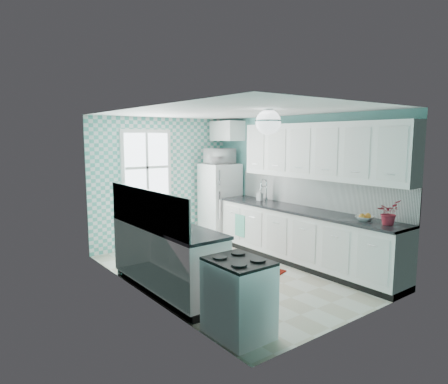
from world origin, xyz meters
TOP-DOWN VIEW (x-y plane):
  - floor at (0.00, 0.00)m, footprint 3.00×4.40m
  - ceiling at (0.00, 0.00)m, footprint 3.00×4.40m
  - wall_back at (0.00, 2.21)m, footprint 3.00×0.02m
  - wall_front at (0.00, -2.21)m, footprint 3.00×0.02m
  - wall_left at (-1.51, 0.00)m, footprint 0.02×4.40m
  - wall_right at (1.51, 0.00)m, footprint 0.02×4.40m
  - accent_wall at (0.00, 2.19)m, footprint 3.00×0.01m
  - window at (-0.35, 2.16)m, footprint 1.04×0.05m
  - backsplash_right at (1.49, -0.40)m, footprint 0.02×3.60m
  - backsplash_left at (-1.49, -0.07)m, footprint 0.02×2.15m
  - upper_cabinets_right at (1.33, -0.60)m, footprint 0.33×3.20m
  - upper_cabinet_fridge at (1.30, 1.83)m, footprint 0.40×0.74m
  - ceiling_light at (0.00, -0.80)m, footprint 0.34×0.34m
  - base_cabinets_right at (1.20, -0.40)m, footprint 0.60×3.60m
  - countertop_right at (1.19, -0.40)m, footprint 0.63×3.60m
  - base_cabinets_left at (-1.20, -0.07)m, footprint 0.60×2.15m
  - countertop_left at (-1.19, -0.07)m, footprint 0.63×2.15m
  - fridge at (1.11, 1.78)m, footprint 0.69×0.69m
  - stove at (-1.20, -1.64)m, footprint 0.55×0.68m
  - sink at (1.20, 0.66)m, footprint 0.49×0.41m
  - rug at (0.25, -0.15)m, footprint 0.95×1.14m
  - dish_towel at (0.89, 0.85)m, footprint 0.10×0.26m
  - fruit_bowl at (1.20, -1.56)m, footprint 0.29×0.29m
  - potted_plant at (1.20, -1.91)m, footprint 0.34×0.31m
  - soap_bottle at (1.25, 0.71)m, footprint 0.11×0.12m
  - microwave at (1.11, 1.78)m, footprint 0.59×0.42m

SIDE VIEW (x-z plane):
  - floor at x=0.00m, z-range -0.02..0.00m
  - rug at x=0.25m, z-range 0.00..0.02m
  - stove at x=-1.20m, z-range 0.02..0.84m
  - base_cabinets_right at x=1.20m, z-range 0.00..0.90m
  - base_cabinets_left at x=-1.20m, z-range 0.00..0.90m
  - dish_towel at x=0.89m, z-range 0.28..0.68m
  - fridge at x=1.11m, z-range 0.00..1.58m
  - countertop_right at x=1.19m, z-range 0.90..0.94m
  - countertop_left at x=-1.19m, z-range 0.90..0.94m
  - sink at x=1.20m, z-range 0.67..1.20m
  - fruit_bowl at x=1.20m, z-range 0.94..1.00m
  - soap_bottle at x=1.25m, z-range 0.94..1.15m
  - potted_plant at x=1.20m, z-range 0.94..1.28m
  - backsplash_right at x=1.49m, z-range 0.94..1.45m
  - backsplash_left at x=-1.49m, z-range 0.94..1.45m
  - wall_back at x=0.00m, z-range 0.00..2.50m
  - wall_front at x=0.00m, z-range 0.00..2.50m
  - wall_left at x=-1.51m, z-range 0.00..2.50m
  - wall_right at x=1.51m, z-range 0.00..2.50m
  - accent_wall at x=0.00m, z-range 0.00..2.50m
  - window at x=-0.35m, z-range 0.83..2.27m
  - microwave at x=1.11m, z-range 1.58..1.89m
  - upper_cabinets_right at x=1.33m, z-range 1.45..2.35m
  - upper_cabinet_fridge at x=1.30m, z-range 2.05..2.45m
  - ceiling_light at x=0.00m, z-range 2.15..2.50m
  - ceiling at x=0.00m, z-range 2.50..2.52m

